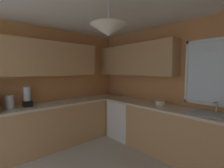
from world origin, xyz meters
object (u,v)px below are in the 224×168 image
(bowl, at_px, (160,103))
(blender_appliance, at_px, (27,98))
(dishwasher, at_px, (125,119))
(sink_assembly, at_px, (213,114))
(kettle, at_px, (10,102))

(bowl, height_order, blender_appliance, blender_appliance)
(dishwasher, xyz_separation_m, sink_assembly, (1.79, 0.04, 0.48))
(kettle, distance_m, blender_appliance, 0.28)
(blender_appliance, bearing_deg, bowl, 51.17)
(sink_assembly, height_order, bowl, sink_assembly)
(kettle, xyz_separation_m, sink_assembly, (2.43, 2.22, -0.11))
(dishwasher, relative_size, blender_appliance, 2.36)
(dishwasher, xyz_separation_m, blender_appliance, (-0.66, -1.90, 0.63))
(kettle, distance_m, bowl, 2.69)
(bowl, bearing_deg, blender_appliance, -128.83)
(sink_assembly, relative_size, blender_appliance, 1.54)
(dishwasher, xyz_separation_m, bowl, (0.89, 0.03, 0.52))
(sink_assembly, xyz_separation_m, blender_appliance, (-2.45, -1.94, 0.15))
(sink_assembly, xyz_separation_m, bowl, (-0.89, -0.01, 0.03))
(dishwasher, distance_m, bowl, 1.03)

